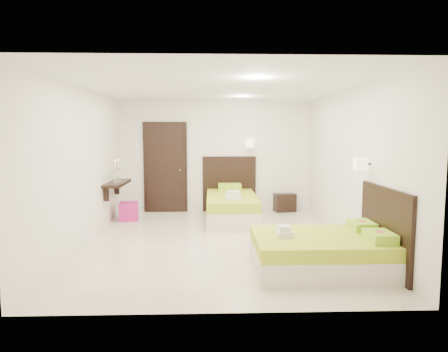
{
  "coord_description": "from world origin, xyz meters",
  "views": [
    {
      "loc": [
        -0.13,
        -6.68,
        1.83
      ],
      "look_at": [
        0.1,
        0.3,
        1.1
      ],
      "focal_mm": 32.0,
      "sensor_mm": 36.0,
      "label": 1
    }
  ],
  "objects_px": {
    "bed_double": "(326,250)",
    "nightstand": "(284,202)",
    "ottoman": "(129,211)",
    "bed_single": "(231,205)"
  },
  "relations": [
    {
      "from": "bed_single",
      "to": "nightstand",
      "type": "height_order",
      "value": "bed_single"
    },
    {
      "from": "bed_double",
      "to": "nightstand",
      "type": "distance_m",
      "value": 4.16
    },
    {
      "from": "bed_double",
      "to": "nightstand",
      "type": "relative_size",
      "value": 3.73
    },
    {
      "from": "nightstand",
      "to": "ottoman",
      "type": "distance_m",
      "value": 3.62
    },
    {
      "from": "bed_double",
      "to": "ottoman",
      "type": "distance_m",
      "value": 4.64
    },
    {
      "from": "ottoman",
      "to": "nightstand",
      "type": "bearing_deg",
      "value": 14.66
    },
    {
      "from": "bed_single",
      "to": "ottoman",
      "type": "height_order",
      "value": "bed_single"
    },
    {
      "from": "bed_double",
      "to": "nightstand",
      "type": "xyz_separation_m",
      "value": [
        0.19,
        4.15,
        -0.05
      ]
    },
    {
      "from": "bed_single",
      "to": "bed_double",
      "type": "relative_size",
      "value": 1.16
    },
    {
      "from": "bed_single",
      "to": "bed_double",
      "type": "bearing_deg",
      "value": -70.89
    }
  ]
}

